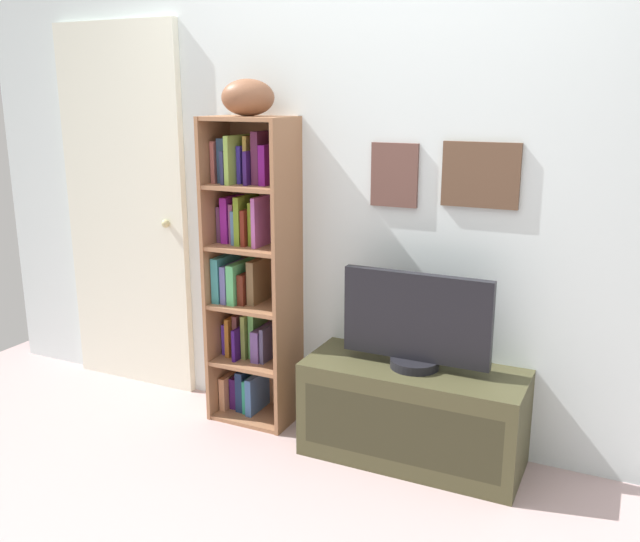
# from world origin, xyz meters

# --- Properties ---
(back_wall) EXTENTS (4.80, 0.08, 2.41)m
(back_wall) POSITION_xyz_m (0.00, 1.13, 1.21)
(back_wall) COLOR silver
(back_wall) RESTS_ON ground
(bookshelf) EXTENTS (0.42, 0.29, 1.54)m
(bookshelf) POSITION_xyz_m (-0.64, 0.99, 0.78)
(bookshelf) COLOR #966645
(bookshelf) RESTS_ON ground
(football) EXTENTS (0.30, 0.27, 0.17)m
(football) POSITION_xyz_m (-0.60, 0.96, 1.63)
(football) COLOR brown
(football) RESTS_ON bookshelf
(tv_stand) EXTENTS (1.00, 0.40, 0.45)m
(tv_stand) POSITION_xyz_m (0.27, 0.90, 0.23)
(tv_stand) COLOR #434027
(tv_stand) RESTS_ON ground
(television) EXTENTS (0.67, 0.22, 0.44)m
(television) POSITION_xyz_m (0.27, 0.90, 0.67)
(television) COLOR black
(television) RESTS_ON tv_stand
(door) EXTENTS (0.81, 0.09, 2.02)m
(door) POSITION_xyz_m (-1.49, 1.08, 1.01)
(door) COLOR silver
(door) RESTS_ON ground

